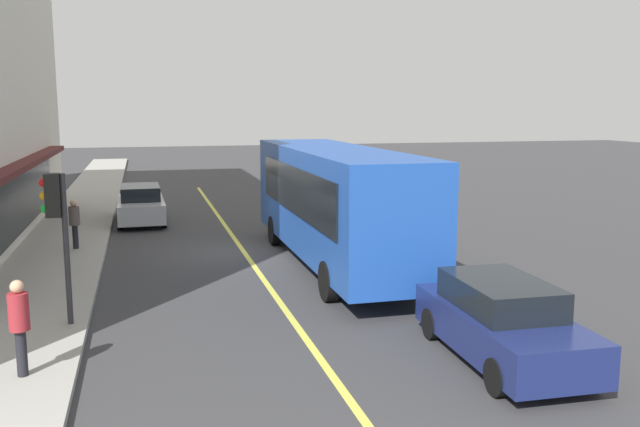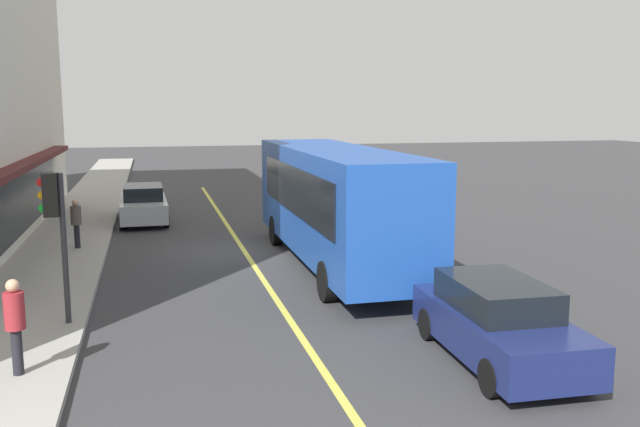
{
  "view_description": "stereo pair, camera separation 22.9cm",
  "coord_description": "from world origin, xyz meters",
  "px_view_note": "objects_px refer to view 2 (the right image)",
  "views": [
    {
      "loc": [
        -21.79,
        3.1,
        4.72
      ],
      "look_at": [
        -2.84,
        -1.88,
        1.6
      ],
      "focal_mm": 38.05,
      "sensor_mm": 36.0,
      "label": 1
    },
    {
      "loc": [
        -21.84,
        2.88,
        4.72
      ],
      "look_at": [
        -2.84,
        -1.88,
        1.6
      ],
      "focal_mm": 38.05,
      "sensor_mm": 36.0,
      "label": 2
    }
  ],
  "objects_px": {
    "car_silver": "(144,205)",
    "car_navy": "(498,322)",
    "bus": "(334,200)",
    "pedestrian_mid_block": "(76,219)",
    "pedestrian_near_storefront": "(15,318)",
    "traffic_light": "(54,212)"
  },
  "relations": [
    {
      "from": "bus",
      "to": "traffic_light",
      "type": "bearing_deg",
      "value": 120.68
    },
    {
      "from": "car_silver",
      "to": "car_navy",
      "type": "relative_size",
      "value": 0.99
    },
    {
      "from": "bus",
      "to": "pedestrian_mid_block",
      "type": "distance_m",
      "value": 8.56
    },
    {
      "from": "car_navy",
      "to": "traffic_light",
      "type": "bearing_deg",
      "value": 64.68
    },
    {
      "from": "bus",
      "to": "pedestrian_mid_block",
      "type": "xyz_separation_m",
      "value": [
        3.81,
        7.61,
        -0.89
      ]
    },
    {
      "from": "bus",
      "to": "pedestrian_mid_block",
      "type": "relative_size",
      "value": 7.0
    },
    {
      "from": "pedestrian_near_storefront",
      "to": "pedestrian_mid_block",
      "type": "relative_size",
      "value": 1.06
    },
    {
      "from": "car_silver",
      "to": "pedestrian_mid_block",
      "type": "relative_size",
      "value": 2.72
    },
    {
      "from": "car_navy",
      "to": "pedestrian_mid_block",
      "type": "height_order",
      "value": "pedestrian_mid_block"
    },
    {
      "from": "car_silver",
      "to": "car_navy",
      "type": "bearing_deg",
      "value": -159.42
    },
    {
      "from": "pedestrian_mid_block",
      "to": "bus",
      "type": "bearing_deg",
      "value": -116.61
    },
    {
      "from": "bus",
      "to": "pedestrian_mid_block",
      "type": "height_order",
      "value": "bus"
    },
    {
      "from": "pedestrian_near_storefront",
      "to": "traffic_light",
      "type": "bearing_deg",
      "value": -7.36
    },
    {
      "from": "traffic_light",
      "to": "pedestrian_near_storefront",
      "type": "xyz_separation_m",
      "value": [
        -2.78,
        0.36,
        -1.37
      ]
    },
    {
      "from": "car_navy",
      "to": "pedestrian_mid_block",
      "type": "xyz_separation_m",
      "value": [
        11.92,
        8.56,
        0.36
      ]
    },
    {
      "from": "pedestrian_near_storefront",
      "to": "pedestrian_mid_block",
      "type": "height_order",
      "value": "pedestrian_near_storefront"
    },
    {
      "from": "pedestrian_near_storefront",
      "to": "car_navy",
      "type": "bearing_deg",
      "value": -97.17
    },
    {
      "from": "bus",
      "to": "car_navy",
      "type": "xyz_separation_m",
      "value": [
        -8.11,
        -0.95,
        -1.24
      ]
    },
    {
      "from": "car_silver",
      "to": "pedestrian_mid_block",
      "type": "bearing_deg",
      "value": 159.03
    },
    {
      "from": "pedestrian_mid_block",
      "to": "pedestrian_near_storefront",
      "type": "bearing_deg",
      "value": -179.63
    },
    {
      "from": "pedestrian_near_storefront",
      "to": "pedestrian_mid_block",
      "type": "bearing_deg",
      "value": 0.37
    },
    {
      "from": "bus",
      "to": "traffic_light",
      "type": "height_order",
      "value": "bus"
    }
  ]
}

